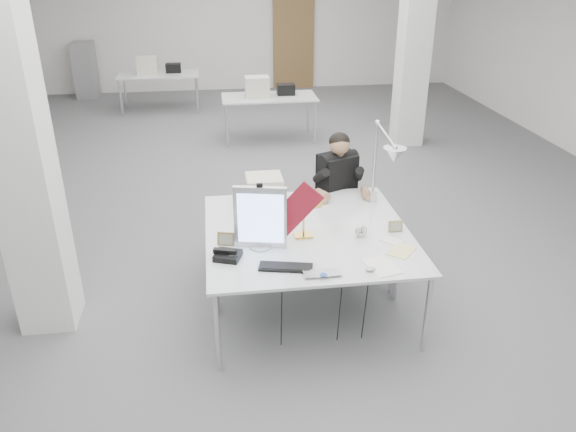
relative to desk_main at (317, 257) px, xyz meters
name	(u,v)px	position (x,y,z in m)	size (l,w,h in m)	color
room_shell	(280,75)	(0.04, 2.63, 0.95)	(10.04, 14.04, 3.24)	#565659
desk_main	(317,257)	(0.00, 0.00, 0.00)	(1.80, 0.90, 0.03)	silver
desk_second	(300,211)	(0.00, 0.90, 0.00)	(1.80, 0.90, 0.03)	silver
bg_desk_a	(269,97)	(0.20, 5.50, 0.00)	(1.60, 0.80, 0.03)	silver
bg_desk_b	(158,74)	(-1.80, 7.70, 0.00)	(1.60, 0.80, 0.03)	silver
filing_cabinet	(85,70)	(-3.50, 9.15, -0.14)	(0.45, 0.55, 1.20)	gray
office_chair	(336,203)	(0.49, 1.47, -0.20)	(0.53, 0.53, 1.08)	black
seated_person	(338,174)	(0.49, 1.42, 0.16)	(0.47, 0.58, 0.87)	black
monitor	(260,217)	(-0.44, 0.22, 0.28)	(0.44, 0.04, 0.54)	silver
pennant	(293,211)	(-0.17, 0.18, 0.34)	(0.52, 0.01, 0.22)	maroon
keyboard	(286,267)	(-0.28, -0.16, 0.02)	(0.42, 0.14, 0.02)	black
laptop	(324,277)	(-0.01, -0.35, 0.02)	(0.29, 0.19, 0.02)	#B1B1B6
mouse	(371,269)	(0.37, -0.30, 0.03)	(0.08, 0.05, 0.03)	#A6A5AA
bankers_lamp	(304,218)	(-0.05, 0.36, 0.19)	(0.32, 0.13, 0.36)	gold
desk_phone	(228,256)	(-0.72, 0.06, 0.04)	(0.20, 0.18, 0.05)	black
picture_frame_left	(226,239)	(-0.73, 0.29, 0.07)	(0.15, 0.01, 0.11)	olive
picture_frame_right	(395,226)	(0.77, 0.33, 0.06)	(0.13, 0.01, 0.10)	#AD8C4A
desk_clock	(361,231)	(0.44, 0.28, 0.06)	(0.11, 0.11, 0.03)	#B5B4B9
paper_stack_a	(382,266)	(0.48, -0.24, 0.02)	(0.21, 0.30, 0.01)	white
paper_stack_b	(401,251)	(0.71, -0.03, 0.02)	(0.18, 0.24, 0.01)	#F1EB90
paper_stack_c	(392,241)	(0.69, 0.16, 0.02)	(0.18, 0.13, 0.01)	white
beige_monitor	(264,192)	(-0.33, 1.01, 0.17)	(0.34, 0.32, 0.32)	beige
architect_lamp	(383,162)	(0.75, 0.77, 0.51)	(0.26, 0.77, 0.99)	silver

